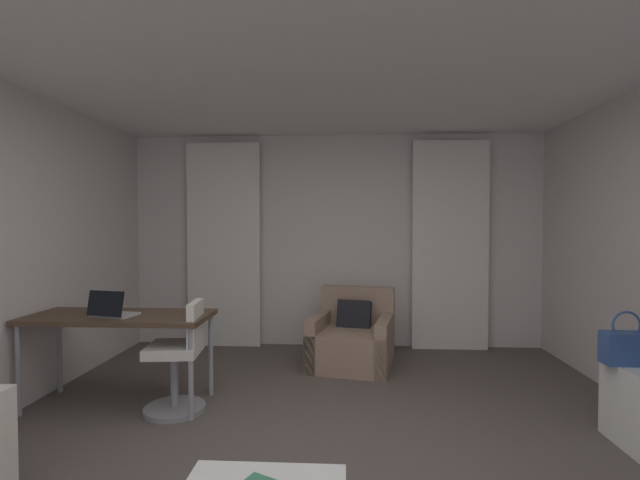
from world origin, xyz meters
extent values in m
cube|color=silver|center=(0.00, 3.03, 1.30)|extent=(5.12, 0.06, 2.60)
cube|color=white|center=(0.00, 0.00, 2.63)|extent=(5.12, 6.12, 0.06)
cube|color=silver|center=(-1.38, 2.90, 1.25)|extent=(0.90, 0.06, 2.50)
cube|color=silver|center=(1.38, 2.90, 1.25)|extent=(0.90, 0.06, 2.50)
cube|color=#997A66|center=(0.19, 2.17, 0.20)|extent=(0.97, 0.97, 0.40)
cube|color=#997A66|center=(0.26, 2.51, 0.60)|extent=(0.83, 0.30, 0.41)
cube|color=#997A66|center=(0.53, 2.10, 0.27)|extent=(0.28, 0.83, 0.54)
cube|color=#997A66|center=(-0.16, 2.24, 0.27)|extent=(0.28, 0.83, 0.54)
cube|color=black|center=(0.21, 2.29, 0.50)|extent=(0.39, 0.27, 0.37)
cube|color=#4C3828|center=(-1.74, 1.04, 0.73)|extent=(1.47, 0.61, 0.04)
cylinder|color=#99999E|center=(-2.43, 1.30, 0.36)|extent=(0.04, 0.04, 0.71)
cylinder|color=#99999E|center=(-1.06, 1.30, 0.36)|extent=(0.04, 0.04, 0.71)
cylinder|color=#99999E|center=(-2.43, 0.79, 0.36)|extent=(0.04, 0.04, 0.71)
cylinder|color=#99999E|center=(-1.06, 0.79, 0.36)|extent=(0.04, 0.04, 0.71)
cylinder|color=gray|center=(-1.25, 0.94, 0.23)|extent=(0.06, 0.06, 0.46)
cylinder|color=gray|center=(-1.25, 0.94, 0.02)|extent=(0.48, 0.48, 0.04)
cube|color=silver|center=(-1.25, 0.94, 0.50)|extent=(0.44, 0.44, 0.08)
cube|color=silver|center=(-1.08, 0.96, 0.71)|extent=(0.10, 0.36, 0.34)
cube|color=#ADADB2|center=(-1.75, 0.99, 0.76)|extent=(0.36, 0.28, 0.02)
cube|color=black|center=(-1.77, 0.88, 0.87)|extent=(0.32, 0.12, 0.20)
cube|color=#335193|center=(2.03, 0.62, 0.64)|extent=(0.30, 0.14, 0.22)
torus|color=#335193|center=(2.03, 0.62, 0.80)|extent=(0.20, 0.02, 0.20)
camera|label=1|loc=(0.11, -2.50, 1.48)|focal=25.00mm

